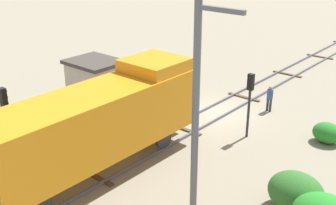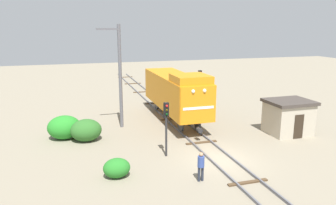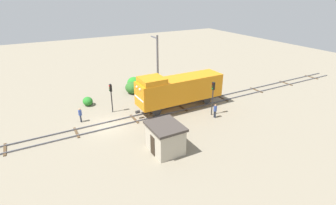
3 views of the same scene
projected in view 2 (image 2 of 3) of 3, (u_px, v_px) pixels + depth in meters
ground_plane at (221, 160)px, 21.18m from camera, size 119.38×119.38×0.00m
railway_track at (221, 159)px, 21.17m from camera, size 2.40×79.59×0.16m
locomotive at (176, 91)px, 29.29m from camera, size 2.90×11.60×4.60m
traffic_signal_near at (166, 119)px, 21.28m from camera, size 0.32×0.34×3.66m
traffic_signal_mid at (200, 83)px, 32.68m from camera, size 0.32×0.34×4.17m
worker_near_track at (201, 164)px, 18.13m from camera, size 0.38×0.38×1.70m
worker_by_signal at (207, 101)px, 33.23m from camera, size 0.38×0.38×1.70m
catenary_mast at (120, 74)px, 27.09m from camera, size 1.94×0.28×8.63m
relay_hut at (288, 117)px, 26.16m from camera, size 3.50×2.90×2.74m
bush_near at (86, 130)px, 24.55m from camera, size 2.31×1.89×1.68m
bush_mid at (117, 168)px, 18.69m from camera, size 1.55×1.27×1.13m
bush_far at (64, 127)px, 25.02m from camera, size 2.50×2.05×1.82m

